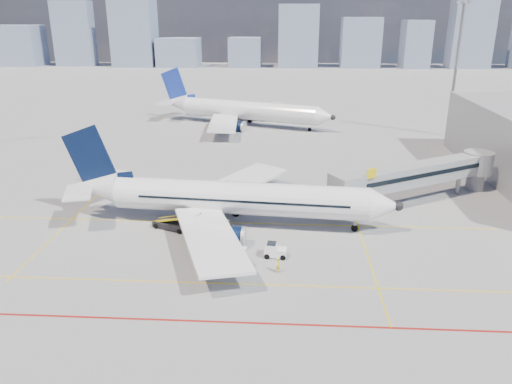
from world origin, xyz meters
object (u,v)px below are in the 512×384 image
(second_aircraft, at_px, (242,110))
(cargo_dolly, at_px, (226,257))
(ramp_worker, at_px, (278,265))
(baggage_tug, at_px, (274,250))
(belt_loader, at_px, (172,224))
(main_aircraft, at_px, (226,198))

(second_aircraft, height_order, cargo_dolly, second_aircraft)
(cargo_dolly, relative_size, ramp_worker, 2.87)
(baggage_tug, xyz_separation_m, ramp_worker, (0.46, -3.19, 0.01))
(second_aircraft, bearing_deg, ramp_worker, -61.79)
(cargo_dolly, relative_size, belt_loader, 0.70)
(second_aircraft, height_order, baggage_tug, second_aircraft)
(second_aircraft, bearing_deg, cargo_dolly, -66.08)
(main_aircraft, bearing_deg, second_aircraft, 98.00)
(baggage_tug, height_order, ramp_worker, baggage_tug)
(main_aircraft, distance_m, second_aircraft, 55.14)
(main_aircraft, height_order, baggage_tug, main_aircraft)
(main_aircraft, xyz_separation_m, ramp_worker, (6.32, -11.35, -2.47))
(belt_loader, relative_size, ramp_worker, 4.07)
(baggage_tug, relative_size, ramp_worker, 1.55)
(belt_loader, bearing_deg, baggage_tug, -4.83)
(second_aircraft, distance_m, ramp_worker, 67.11)
(ramp_worker, bearing_deg, second_aircraft, 25.50)
(belt_loader, xyz_separation_m, ramp_worker, (12.27, -9.42, 0.10))
(cargo_dolly, bearing_deg, ramp_worker, 7.94)
(second_aircraft, xyz_separation_m, ramp_worker, (9.28, -66.42, -2.47))
(cargo_dolly, height_order, belt_loader, belt_loader)
(belt_loader, bearing_deg, ramp_worker, -14.53)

